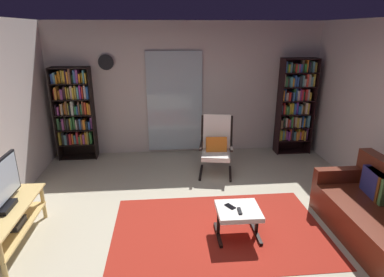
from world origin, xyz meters
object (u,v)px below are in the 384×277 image
at_px(tv_stand, 6,221).
at_px(bookshelf_near_tv, 74,110).
at_px(tv_remote, 240,211).
at_px(wall_clock, 106,62).
at_px(ottoman, 238,213).
at_px(cell_phone, 230,206).
at_px(lounge_armchair, 216,144).
at_px(bookshelf_near_sofa, 295,103).

height_order(tv_stand, bookshelf_near_tv, bookshelf_near_tv).
xyz_separation_m(tv_remote, wall_clock, (-1.92, 3.02, 1.46)).
xyz_separation_m(tv_stand, bookshelf_near_tv, (0.15, 2.77, 0.64)).
bearing_deg(ottoman, tv_stand, 178.80).
bearing_deg(cell_phone, bookshelf_near_tv, 99.61).
bearing_deg(bookshelf_near_tv, tv_remote, -48.46).
xyz_separation_m(lounge_armchair, cell_phone, (-0.13, -1.84, -0.15)).
distance_m(tv_stand, ottoman, 2.72).
xyz_separation_m(bookshelf_near_sofa, ottoman, (-1.77, -2.74, -0.72)).
bearing_deg(ottoman, wall_clock, 122.99).
bearing_deg(bookshelf_near_tv, lounge_armchair, -19.76).
xyz_separation_m(bookshelf_near_tv, cell_phone, (2.48, -2.78, -0.59)).
xyz_separation_m(bookshelf_near_tv, ottoman, (2.57, -2.83, -0.66)).
xyz_separation_m(bookshelf_near_tv, wall_clock, (0.65, 0.13, 0.88)).
distance_m(cell_phone, wall_clock, 3.73).
height_order(bookshelf_near_tv, bookshelf_near_sofa, bookshelf_near_sofa).
bearing_deg(ottoman, lounge_armchair, 88.79).
distance_m(tv_stand, bookshelf_near_sofa, 5.28).
relative_size(tv_stand, wall_clock, 4.39).
xyz_separation_m(bookshelf_near_tv, lounge_armchair, (2.61, -0.94, -0.44)).
distance_m(bookshelf_near_tv, tv_remote, 3.91).
xyz_separation_m(ottoman, cell_phone, (-0.09, 0.05, 0.07)).
bearing_deg(ottoman, bookshelf_near_tv, 132.22).
bearing_deg(cell_phone, ottoman, -61.67).
distance_m(tv_remote, cell_phone, 0.15).
xyz_separation_m(tv_stand, wall_clock, (0.80, 2.90, 1.52)).
xyz_separation_m(lounge_armchair, tv_remote, (-0.04, -1.96, -0.15)).
relative_size(bookshelf_near_sofa, cell_phone, 13.71).
distance_m(tv_stand, lounge_armchair, 3.32).
distance_m(bookshelf_near_sofa, ottoman, 3.34).
distance_m(tv_remote, wall_clock, 3.87).
height_order(tv_stand, tv_remote, tv_stand).
bearing_deg(lounge_armchair, wall_clock, 151.51).
bearing_deg(tv_stand, wall_clock, 74.55).
xyz_separation_m(tv_stand, lounge_armchair, (2.76, 1.84, 0.21)).
xyz_separation_m(bookshelf_near_sofa, lounge_armchair, (-1.73, -0.85, -0.50)).
relative_size(bookshelf_near_tv, ottoman, 3.40).
bearing_deg(cell_phone, lounge_armchair, 53.79).
relative_size(bookshelf_near_tv, bookshelf_near_sofa, 0.93).
bearing_deg(tv_stand, bookshelf_near_tv, 86.84).
bearing_deg(wall_clock, cell_phone, -57.83).
height_order(tv_remote, wall_clock, wall_clock).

